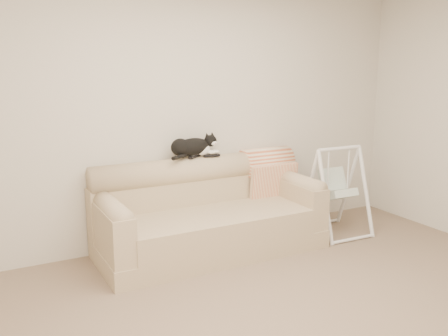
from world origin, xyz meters
name	(u,v)px	position (x,y,z in m)	size (l,w,h in m)	color
ground_plane	(310,321)	(0.00, 0.00, 0.00)	(5.00, 5.00, 0.00)	#725E4C
room_shell	(318,110)	(0.00, 0.00, 1.53)	(5.04, 4.04, 2.60)	beige
sofa	(208,216)	(-0.03, 1.62, 0.35)	(2.20, 0.93, 0.90)	tan
remote_a	(195,156)	(-0.05, 1.86, 0.91)	(0.18, 0.14, 0.03)	black
remote_b	(211,155)	(0.12, 1.83, 0.91)	(0.17, 0.07, 0.02)	black
tuxedo_cat	(193,147)	(-0.07, 1.85, 1.01)	(0.58, 0.32, 0.23)	black
throw_blanket	(267,166)	(0.81, 1.84, 0.72)	(0.56, 0.38, 0.58)	#CB5E36
baby_swing	(337,190)	(1.42, 1.41, 0.48)	(0.60, 0.64, 0.96)	white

